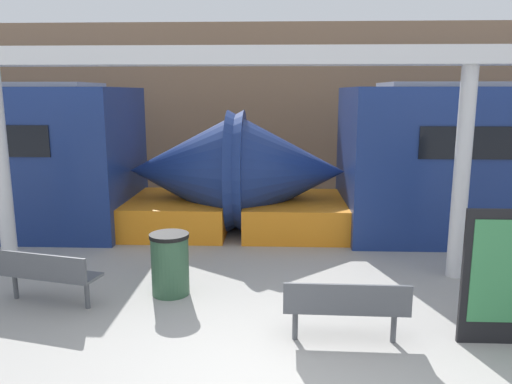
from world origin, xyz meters
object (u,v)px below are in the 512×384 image
bench_far (45,272)px  support_column_near (462,175)px  bench_near (346,305)px  trash_bin (170,264)px  support_column_far (2,172)px  poster_board (512,277)px

bench_far → support_column_near: bearing=26.7°
bench_near → bench_far: 4.21m
bench_near → trash_bin: trash_bin is taller
bench_far → support_column_far: support_column_far is taller
support_column_near → bench_near: bearing=-131.9°
bench_near → support_column_near: bearing=49.5°
support_column_far → support_column_near: bearing=0.0°
trash_bin → bench_near: bearing=-30.6°
support_column_near → trash_bin: bearing=-168.4°
bench_far → support_column_near: 6.50m
trash_bin → support_column_near: bearing=11.6°
support_column_far → bench_far: bearing=-47.7°
trash_bin → bench_far: bearing=-163.9°
bench_near → trash_bin: 2.82m
poster_board → support_column_far: support_column_far is taller
support_column_near → support_column_far: 7.52m
bench_far → poster_board: 6.14m
bench_near → trash_bin: bearing=150.8°
bench_far → poster_board: size_ratio=0.95×
poster_board → support_column_near: (0.15, 2.27, 0.86)m
bench_near → support_column_far: bearing=157.7°
bench_near → trash_bin: (-2.42, 1.43, -0.03)m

